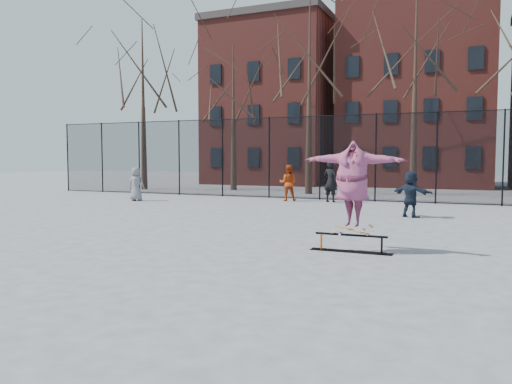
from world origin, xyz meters
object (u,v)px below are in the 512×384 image
at_px(skateboard, 352,232).
at_px(bystander_red, 288,183).
at_px(skater, 353,187).
at_px(bystander_navy, 411,194).
at_px(skate_rail, 351,245).
at_px(bystander_black, 331,181).
at_px(bystander_grey, 136,184).

bearing_deg(skateboard, bystander_red, 116.10).
distance_m(skater, bystander_navy, 6.97).
distance_m(skateboard, bystander_red, 12.50).
distance_m(skate_rail, skater, 1.24).
height_order(skateboard, bystander_black, bystander_black).
distance_m(bystander_black, bystander_red, 1.98).
distance_m(skateboard, skater, 0.95).
relative_size(skater, bystander_grey, 1.43).
bearing_deg(skater, skate_rail, -175.33).
height_order(skate_rail, bystander_grey, bystander_grey).
height_order(skate_rail, skateboard, skateboard).
bearing_deg(bystander_navy, bystander_red, -8.84).
height_order(bystander_grey, bystander_red, bystander_red).
bearing_deg(bystander_grey, skateboard, 131.33).
bearing_deg(skater, bystander_grey, 149.45).
distance_m(bystander_grey, bystander_navy, 12.49).
height_order(bystander_black, bystander_navy, bystander_black).
xyz_separation_m(skateboard, bystander_grey, (-11.96, 8.45, 0.35)).
bearing_deg(skate_rail, skateboard, 0.00).
bearing_deg(skate_rail, bystander_red, 116.00).
relative_size(bystander_red, bystander_navy, 1.06).
bearing_deg(skate_rail, bystander_navy, 86.21).
bearing_deg(bystander_navy, skate_rail, 113.25).
bearing_deg(bystander_red, skater, 100.99).
relative_size(skateboard, bystander_red, 0.47).
xyz_separation_m(skateboard, bystander_red, (-5.49, 11.22, 0.40)).
height_order(bystander_grey, bystander_black, bystander_black).
bearing_deg(bystander_red, bystander_black, 170.26).
xyz_separation_m(skater, bystander_red, (-5.49, 11.22, -0.55)).
relative_size(bystander_grey, bystander_black, 0.83).
bearing_deg(bystander_red, bystander_navy, 129.01).
bearing_deg(bystander_navy, skateboard, 113.44).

